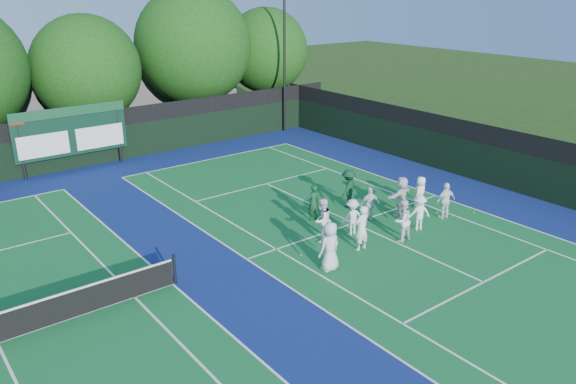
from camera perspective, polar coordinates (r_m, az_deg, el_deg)
ground at (r=23.54m, az=8.36°, el=-3.95°), size 120.00×120.00×0.00m
court_apron at (r=20.80m, az=-5.41°, el=-7.22°), size 34.00×32.00×0.01m
near_court at (r=24.17m, az=6.67°, el=-3.17°), size 11.05×23.85×0.01m
back_fence at (r=33.24m, az=-19.59°, el=4.80°), size 34.00×0.08×3.00m
divider_fence_right at (r=30.39m, az=19.11°, el=3.47°), size 0.08×32.00×3.00m
scoreboard at (r=32.37m, az=-21.21°, el=5.73°), size 6.00×0.21×3.55m
clubhouse at (r=41.76m, az=-18.11°, el=8.86°), size 18.00×6.00×4.00m
light_pole_right at (r=38.38m, az=-0.36°, el=15.41°), size 1.20×0.30×10.12m
tree_c at (r=36.45m, az=-19.59°, el=11.42°), size 6.47×6.47×8.07m
tree_d at (r=39.21m, az=-9.45°, el=14.16°), size 7.74×7.74×9.63m
tree_e at (r=42.41m, az=-2.15°, el=13.99°), size 6.12×6.12×8.14m
tennis_ball_0 at (r=21.23m, az=1.33°, el=-6.43°), size 0.07×0.07×0.07m
tennis_ball_1 at (r=26.08m, az=7.43°, el=-1.35°), size 0.07×0.07×0.07m
tennis_ball_2 at (r=26.38m, az=18.33°, el=-2.00°), size 0.07×0.07×0.07m
tennis_ball_3 at (r=22.26m, az=4.78°, el=-5.18°), size 0.07×0.07×0.07m
tennis_ball_5 at (r=25.90m, az=14.86°, el=-2.04°), size 0.07×0.07×0.07m
player_front_0 at (r=19.93m, az=4.28°, el=-5.53°), size 0.94×0.66×1.84m
player_front_1 at (r=21.55m, az=7.48°, el=-3.64°), size 0.69×0.49×1.80m
player_front_2 at (r=22.59m, az=11.51°, el=-2.84°), size 0.84×0.66×1.72m
player_front_3 at (r=23.78m, az=13.18°, el=-2.04°), size 1.12×0.90×1.51m
player_front_4 at (r=25.21m, az=15.73°, el=-0.84°), size 1.02×0.59×1.63m
player_back_0 at (r=22.12m, az=3.48°, el=-2.87°), size 1.01×0.87×1.78m
player_back_1 at (r=22.86m, az=6.53°, el=-2.54°), size 1.07×0.74×1.52m
player_back_2 at (r=24.31m, az=8.31°, el=-1.20°), size 0.96×0.62×1.52m
player_back_3 at (r=25.10m, az=11.44°, el=-0.39°), size 1.71×0.79×1.77m
player_back_4 at (r=25.99m, az=13.29°, el=-0.09°), size 0.84×0.66×1.53m
coach_left at (r=24.08m, az=2.59°, el=-1.09°), size 0.64×0.46×1.61m
coach_right at (r=25.62m, az=6.14°, el=0.35°), size 1.31×1.05×1.78m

